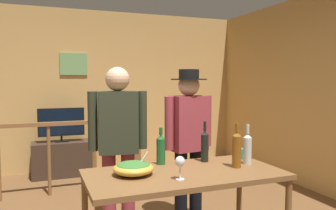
# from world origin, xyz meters

# --- Properties ---
(back_wall) EXTENTS (5.42, 0.10, 2.67)m
(back_wall) POSITION_xyz_m (0.00, 2.89, 1.34)
(back_wall) COLOR tan
(back_wall) RESTS_ON ground_plane
(side_wall_right) EXTENTS (0.10, 4.34, 2.67)m
(side_wall_right) POSITION_xyz_m (2.71, 0.87, 1.34)
(side_wall_right) COLOR tan
(side_wall_right) RESTS_ON ground_plane
(framed_picture) EXTENTS (0.44, 0.03, 0.36)m
(framed_picture) POSITION_xyz_m (-0.24, 2.83, 1.77)
(framed_picture) COLOR #72A262
(stair_railing) EXTENTS (3.04, 0.10, 1.02)m
(stair_railing) POSITION_xyz_m (-0.51, 1.65, 0.64)
(stair_railing) COLOR brown
(stair_railing) RESTS_ON ground_plane
(tv_console) EXTENTS (0.90, 0.40, 0.54)m
(tv_console) POSITION_xyz_m (-0.48, 2.54, 0.27)
(tv_console) COLOR #38281E
(tv_console) RESTS_ON ground_plane
(flat_screen_tv) EXTENTS (0.69, 0.12, 0.53)m
(flat_screen_tv) POSITION_xyz_m (-0.48, 2.51, 0.85)
(flat_screen_tv) COLOR black
(flat_screen_tv) RESTS_ON tv_console
(serving_table) EXTENTS (1.54, 0.76, 0.79)m
(serving_table) POSITION_xyz_m (0.26, -0.56, 0.71)
(serving_table) COLOR brown
(serving_table) RESTS_ON ground_plane
(salad_bowl) EXTENTS (0.31, 0.31, 0.18)m
(salad_bowl) POSITION_xyz_m (-0.14, -0.49, 0.84)
(salad_bowl) COLOR gold
(salad_bowl) RESTS_ON serving_table
(wine_glass) EXTENTS (0.07, 0.07, 0.17)m
(wine_glass) POSITION_xyz_m (0.14, -0.74, 0.91)
(wine_glass) COLOR silver
(wine_glass) RESTS_ON serving_table
(wine_bottle_amber) EXTENTS (0.07, 0.07, 0.37)m
(wine_bottle_amber) POSITION_xyz_m (0.72, -0.58, 0.94)
(wine_bottle_amber) COLOR brown
(wine_bottle_amber) RESTS_ON serving_table
(wine_bottle_green) EXTENTS (0.08, 0.08, 0.32)m
(wine_bottle_green) POSITION_xyz_m (0.17, -0.26, 0.92)
(wine_bottle_green) COLOR #1E5628
(wine_bottle_green) RESTS_ON serving_table
(wine_bottle_clear) EXTENTS (0.07, 0.07, 0.34)m
(wine_bottle_clear) POSITION_xyz_m (0.87, -0.52, 0.92)
(wine_bottle_clear) COLOR silver
(wine_bottle_clear) RESTS_ON serving_table
(wine_bottle_dark) EXTENTS (0.07, 0.07, 0.36)m
(wine_bottle_dark) POSITION_xyz_m (0.56, -0.31, 0.93)
(wine_bottle_dark) COLOR black
(wine_bottle_dark) RESTS_ON serving_table
(mug_teal) EXTENTS (0.12, 0.08, 0.10)m
(mug_teal) POSITION_xyz_m (0.92, -0.34, 0.83)
(mug_teal) COLOR teal
(mug_teal) RESTS_ON serving_table
(person_standing_left) EXTENTS (0.55, 0.27, 1.63)m
(person_standing_left) POSITION_xyz_m (-0.11, 0.17, 0.96)
(person_standing_left) COLOR #9E3842
(person_standing_left) RESTS_ON ground_plane
(person_standing_right) EXTENTS (0.54, 0.37, 1.62)m
(person_standing_right) POSITION_xyz_m (0.63, 0.17, 0.95)
(person_standing_right) COLOR black
(person_standing_right) RESTS_ON ground_plane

